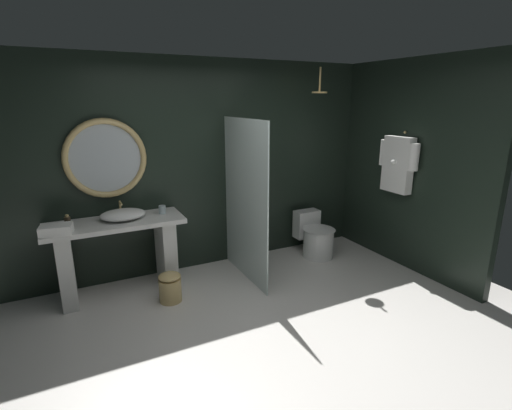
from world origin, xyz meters
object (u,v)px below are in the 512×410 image
(vessel_sink, at_px, (123,214))
(waste_bin, at_px, (170,287))
(toilet, at_px, (315,237))
(soap_dispenser, at_px, (68,222))
(rain_shower_head, at_px, (320,90))
(tumbler_cup, at_px, (162,210))
(folded_hand_towel, at_px, (56,230))
(round_wall_mirror, at_px, (106,159))
(hanging_bathrobe, at_px, (398,162))

(vessel_sink, xyz_separation_m, waste_bin, (0.35, -0.49, -0.73))
(toilet, bearing_deg, soap_dispenser, 178.42)
(soap_dispenser, bearing_deg, rain_shower_head, -1.54)
(vessel_sink, xyz_separation_m, soap_dispenser, (-0.55, -0.06, 0.01))
(tumbler_cup, xyz_separation_m, toilet, (2.06, -0.15, -0.63))
(vessel_sink, bearing_deg, toilet, -3.25)
(soap_dispenser, xyz_separation_m, waste_bin, (0.90, -0.43, -0.74))
(rain_shower_head, bearing_deg, folded_hand_towel, -178.56)
(vessel_sink, xyz_separation_m, folded_hand_towel, (-0.65, -0.22, -0.01))
(tumbler_cup, relative_size, rain_shower_head, 0.30)
(soap_dispenser, relative_size, toilet, 0.22)
(soap_dispenser, height_order, toilet, soap_dispenser)
(toilet, bearing_deg, round_wall_mirror, 171.92)
(soap_dispenser, relative_size, folded_hand_towel, 0.48)
(tumbler_cup, xyz_separation_m, soap_dispenser, (-0.98, -0.07, 0.01))
(round_wall_mirror, xyz_separation_m, hanging_bathrobe, (3.32, -1.03, -0.13))
(tumbler_cup, bearing_deg, rain_shower_head, -4.26)
(hanging_bathrobe, bearing_deg, waste_bin, 173.80)
(round_wall_mirror, distance_m, rain_shower_head, 2.69)
(hanging_bathrobe, relative_size, waste_bin, 2.35)
(vessel_sink, relative_size, hanging_bathrobe, 0.63)
(tumbler_cup, xyz_separation_m, hanging_bathrobe, (2.79, -0.82, 0.46))
(soap_dispenser, bearing_deg, toilet, -1.58)
(vessel_sink, relative_size, soap_dispenser, 3.46)
(vessel_sink, height_order, soap_dispenser, vessel_sink)
(toilet, bearing_deg, hanging_bathrobe, -42.10)
(round_wall_mirror, bearing_deg, tumbler_cup, -22.01)
(hanging_bathrobe, bearing_deg, rain_shower_head, 138.88)
(round_wall_mirror, xyz_separation_m, waste_bin, (0.44, -0.72, -1.32))
(rain_shower_head, distance_m, folded_hand_towel, 3.39)
(vessel_sink, height_order, rain_shower_head, rain_shower_head)
(rain_shower_head, relative_size, hanging_bathrobe, 0.41)
(hanging_bathrobe, bearing_deg, tumbler_cup, 163.69)
(toilet, bearing_deg, tumbler_cup, 175.73)
(toilet, distance_m, folded_hand_towel, 3.21)
(vessel_sink, height_order, waste_bin, vessel_sink)
(round_wall_mirror, bearing_deg, rain_shower_head, -8.11)
(tumbler_cup, distance_m, folded_hand_towel, 1.11)
(rain_shower_head, xyz_separation_m, folded_hand_towel, (-3.12, -0.08, -1.34))
(soap_dispenser, relative_size, hanging_bathrobe, 0.18)
(toilet, bearing_deg, folded_hand_towel, -178.63)
(tumbler_cup, bearing_deg, waste_bin, -99.35)
(vessel_sink, bearing_deg, tumbler_cup, 1.64)
(round_wall_mirror, distance_m, folded_hand_towel, 0.93)
(waste_bin, distance_m, folded_hand_towel, 1.27)
(hanging_bathrobe, height_order, waste_bin, hanging_bathrobe)
(soap_dispenser, height_order, round_wall_mirror, round_wall_mirror)
(soap_dispenser, distance_m, waste_bin, 1.24)
(rain_shower_head, height_order, hanging_bathrobe, rain_shower_head)
(rain_shower_head, bearing_deg, tumbler_cup, 175.74)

